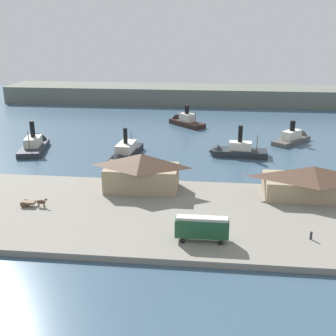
{
  "coord_description": "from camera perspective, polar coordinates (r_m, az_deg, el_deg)",
  "views": [
    {
      "loc": [
        12.78,
        -99.37,
        37.64
      ],
      "look_at": [
        1.78,
        3.12,
        2.0
      ],
      "focal_mm": 44.87,
      "sensor_mm": 36.0,
      "label": 1
    }
  ],
  "objects": [
    {
      "name": "ground_plane",
      "position": [
        107.03,
        -1.13,
        -1.52
      ],
      "size": [
        320.0,
        320.0,
        0.0
      ],
      "primitive_type": "plane",
      "color": "#385166"
    },
    {
      "name": "quay_promenade",
      "position": [
        86.73,
        -2.96,
        -6.24
      ],
      "size": [
        110.0,
        36.0,
        1.2
      ],
      "primitive_type": "cube",
      "color": "gray",
      "rests_on": "ground"
    },
    {
      "name": "seawall_edge",
      "position": [
        103.52,
        -1.38,
        -1.96
      ],
      "size": [
        110.0,
        0.8,
        1.0
      ],
      "primitive_type": "cube",
      "color": "#666159",
      "rests_on": "ground"
    },
    {
      "name": "ferry_shed_customs_shed",
      "position": [
        96.15,
        -3.6,
        -0.46
      ],
      "size": [
        16.86,
        9.16,
        8.57
      ],
      "color": "#998466",
      "rests_on": "quay_promenade"
    },
    {
      "name": "ferry_shed_east_terminal",
      "position": [
        97.45,
        19.0,
        -1.72
      ],
      "size": [
        20.99,
        10.21,
        7.05
      ],
      "color": "#998466",
      "rests_on": "quay_promenade"
    },
    {
      "name": "street_tram",
      "position": [
        74.37,
        4.63,
        -8.01
      ],
      "size": [
        9.39,
        2.69,
        4.6
      ],
      "color": "#1E4C2D",
      "rests_on": "quay_promenade"
    },
    {
      "name": "horse_cart",
      "position": [
        92.63,
        -17.9,
        -4.46
      ],
      "size": [
        5.73,
        1.66,
        1.87
      ],
      "color": "brown",
      "rests_on": "quay_promenade"
    },
    {
      "name": "pedestrian_standing_center",
      "position": [
        79.64,
        18.86,
        -8.65
      ],
      "size": [
        0.42,
        0.42,
        1.7
      ],
      "color": "#232328",
      "rests_on": "quay_promenade"
    },
    {
      "name": "ferry_mid_harbor",
      "position": [
        127.25,
        8.84,
        2.32
      ],
      "size": [
        17.87,
        7.17,
        10.96
      ],
      "color": "#23282D",
      "rests_on": "ground"
    },
    {
      "name": "ferry_near_quay",
      "position": [
        138.7,
        -17.59,
        3.06
      ],
      "size": [
        9.78,
        19.35,
        11.47
      ],
      "color": "#23282D",
      "rests_on": "ground"
    },
    {
      "name": "ferry_departing_north",
      "position": [
        122.46,
        -5.96,
        1.85
      ],
      "size": [
        7.09,
        21.67,
        10.6
      ],
      "color": "black",
      "rests_on": "ground"
    },
    {
      "name": "ferry_approaching_east",
      "position": [
        147.05,
        16.8,
        3.98
      ],
      "size": [
        14.88,
        16.11,
        9.11
      ],
      "color": "#514C47",
      "rests_on": "ground"
    },
    {
      "name": "ferry_moored_west",
      "position": [
        164.61,
        2.19,
        6.41
      ],
      "size": [
        15.7,
        15.65,
        9.53
      ],
      "color": "black",
      "rests_on": "ground"
    },
    {
      "name": "far_headland",
      "position": [
        212.44,
        2.64,
        9.94
      ],
      "size": [
        180.0,
        24.0,
        8.0
      ],
      "primitive_type": "cube",
      "color": "#60665B",
      "rests_on": "ground"
    }
  ]
}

